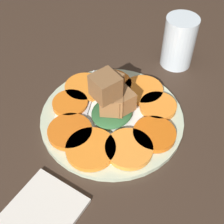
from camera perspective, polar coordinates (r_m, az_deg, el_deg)
name	(u,v)px	position (r cm, az deg, el deg)	size (l,w,h in cm)	color
table_slab	(112,122)	(62.52, 0.00, -1.88)	(120.00, 120.00, 2.00)	#38281E
plate	(112,117)	(61.36, 0.00, -0.98)	(27.98, 27.98, 1.05)	beige
carrot_slice_0	(91,149)	(55.55, -3.90, -6.72)	(8.97, 8.97, 1.06)	orange
carrot_slice_1	(129,149)	(55.53, 3.11, -6.69)	(8.57, 8.57, 1.06)	orange
carrot_slice_2	(154,134)	(57.86, 7.72, -4.03)	(7.97, 7.97, 1.06)	#D55F13
carrot_slice_3	(158,106)	(62.49, 8.42, 1.06)	(7.30, 7.30, 1.06)	orange
carrot_slice_4	(143,90)	(65.30, 5.71, 4.00)	(8.25, 8.25, 1.06)	orange
carrot_slice_5	(111,84)	(66.22, -0.16, 5.07)	(8.60, 8.60, 1.06)	orange
carrot_slice_6	(84,87)	(65.81, -5.07, 4.50)	(8.23, 8.23, 1.06)	orange
carrot_slice_7	(70,104)	(62.86, -7.65, 1.54)	(7.10, 7.10, 1.06)	orange
carrot_slice_8	(70,131)	(58.24, -7.70, -3.54)	(8.29, 8.29, 1.06)	orange
center_pile	(112,99)	(57.49, -0.06, 2.39)	(8.55, 7.80, 10.59)	#2D6033
fork	(89,99)	(63.76, -4.15, 2.35)	(17.61, 8.48, 0.40)	silver
water_glass	(179,42)	(72.16, 12.13, 12.43)	(7.13, 7.13, 11.68)	silver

